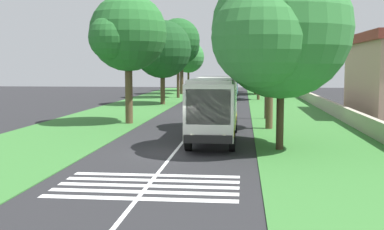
# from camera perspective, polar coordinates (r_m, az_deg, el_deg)

# --- Properties ---
(ground) EXTENTS (160.00, 160.00, 0.00)m
(ground) POSITION_cam_1_polar(r_m,az_deg,el_deg) (25.05, -2.17, -4.52)
(ground) COLOR #262628
(grass_verge_left) EXTENTS (120.00, 8.00, 0.04)m
(grass_verge_left) POSITION_cam_1_polar(r_m,az_deg,el_deg) (41.34, -10.51, -0.55)
(grass_verge_left) COLOR #387533
(grass_verge_left) RESTS_ON ground
(grass_verge_right) EXTENTS (120.00, 8.00, 0.04)m
(grass_verge_right) POSITION_cam_1_polar(r_m,az_deg,el_deg) (39.93, 12.69, -0.81)
(grass_verge_right) COLOR #387533
(grass_verge_right) RESTS_ON ground
(centre_line) EXTENTS (110.00, 0.16, 0.01)m
(centre_line) POSITION_cam_1_polar(r_m,az_deg,el_deg) (39.81, 0.88, -0.72)
(centre_line) COLOR silver
(centre_line) RESTS_ON ground
(coach_bus) EXTENTS (11.16, 2.62, 3.73)m
(coach_bus) POSITION_cam_1_polar(r_m,az_deg,el_deg) (29.51, 2.64, 1.22)
(coach_bus) COLOR silver
(coach_bus) RESTS_ON ground
(zebra_crossing) EXTENTS (4.05, 6.80, 0.01)m
(zebra_crossing) POSITION_cam_1_polar(r_m,az_deg,el_deg) (18.54, -5.16, -8.16)
(zebra_crossing) COLOR silver
(zebra_crossing) RESTS_ON ground
(trailing_car_0) EXTENTS (4.30, 1.78, 1.43)m
(trailing_car_0) POSITION_cam_1_polar(r_m,az_deg,el_deg) (49.27, 3.69, 1.27)
(trailing_car_0) COLOR #145933
(trailing_car_0) RESTS_ON ground
(trailing_car_1) EXTENTS (4.30, 1.78, 1.43)m
(trailing_car_1) POSITION_cam_1_polar(r_m,az_deg,el_deg) (57.87, 3.99, 1.92)
(trailing_car_1) COLOR gray
(trailing_car_1) RESTS_ON ground
(trailing_car_2) EXTENTS (4.30, 1.78, 1.43)m
(trailing_car_2) POSITION_cam_1_polar(r_m,az_deg,el_deg) (65.12, 4.31, 2.33)
(trailing_car_2) COLOR navy
(trailing_car_2) RESTS_ON ground
(trailing_minibus_0) EXTENTS (6.00, 2.14, 2.53)m
(trailing_minibus_0) POSITION_cam_1_polar(r_m,az_deg,el_deg) (72.47, 4.47, 3.37)
(trailing_minibus_0) COLOR teal
(trailing_minibus_0) RESTS_ON ground
(roadside_tree_left_0) EXTENTS (8.16, 6.66, 9.68)m
(roadside_tree_left_0) POSITION_cam_1_polar(r_m,az_deg,el_deg) (57.33, -3.53, 7.41)
(roadside_tree_left_0) COLOR #4C3826
(roadside_tree_left_0) RESTS_ON grass_verge_left
(roadside_tree_left_1) EXTENTS (7.14, 6.07, 11.03)m
(roadside_tree_left_1) POSITION_cam_1_polar(r_m,az_deg,el_deg) (69.24, -1.69, 8.51)
(roadside_tree_left_1) COLOR #4C3826
(roadside_tree_left_1) RESTS_ON grass_verge_left
(roadside_tree_left_2) EXTENTS (7.05, 5.71, 10.50)m
(roadside_tree_left_2) POSITION_cam_1_polar(r_m,az_deg,el_deg) (78.62, -1.28, 7.89)
(roadside_tree_left_2) COLOR #4C3826
(roadside_tree_left_2) RESTS_ON grass_verge_left
(roadside_tree_left_3) EXTENTS (7.04, 5.89, 9.89)m
(roadside_tree_left_3) POSITION_cam_1_polar(r_m,az_deg,el_deg) (38.42, -7.49, 9.16)
(roadside_tree_left_3) COLOR brown
(roadside_tree_left_3) RESTS_ON grass_verge_left
(roadside_tree_left_4) EXTENTS (6.84, 5.66, 8.89)m
(roadside_tree_left_4) POSITION_cam_1_polar(r_m,az_deg,el_deg) (88.63, -0.50, 6.64)
(roadside_tree_left_4) COLOR brown
(roadside_tree_left_4) RESTS_ON grass_verge_left
(roadside_tree_right_0) EXTENTS (9.07, 7.28, 9.97)m
(roadside_tree_right_0) POSITION_cam_1_polar(r_m,az_deg,el_deg) (26.40, 9.87, 9.31)
(roadside_tree_right_0) COLOR #3D2D1E
(roadside_tree_right_0) RESTS_ON grass_verge_right
(roadside_tree_right_1) EXTENTS (8.77, 7.34, 9.69)m
(roadside_tree_right_1) POSITION_cam_1_polar(r_m,az_deg,el_deg) (78.20, 7.29, 6.67)
(roadside_tree_right_1) COLOR brown
(roadside_tree_right_1) RESTS_ON grass_verge_right
(roadside_tree_right_2) EXTENTS (5.14, 4.43, 9.12)m
(roadside_tree_right_2) POSITION_cam_1_polar(r_m,az_deg,el_deg) (85.15, 7.54, 7.20)
(roadside_tree_right_2) COLOR #4C3826
(roadside_tree_right_2) RESTS_ON grass_verge_right
(roadside_tree_right_3) EXTENTS (6.67, 5.67, 10.81)m
(roadside_tree_right_3) POSITION_cam_1_polar(r_m,az_deg,el_deg) (35.02, 8.79, 11.20)
(roadside_tree_right_3) COLOR brown
(roadside_tree_right_3) RESTS_ON grass_verge_right
(roadside_tree_right_4) EXTENTS (7.18, 5.81, 9.77)m
(roadside_tree_right_4) POSITION_cam_1_polar(r_m,az_deg,el_deg) (65.38, 7.59, 7.65)
(roadside_tree_right_4) COLOR brown
(roadside_tree_right_4) RESTS_ON grass_verge_right
(utility_pole) EXTENTS (0.24, 1.40, 7.89)m
(utility_pole) POSITION_cam_1_polar(r_m,az_deg,el_deg) (41.66, 8.61, 5.19)
(utility_pole) COLOR #473828
(utility_pole) RESTS_ON grass_verge_right
(roadside_wall) EXTENTS (70.00, 0.40, 1.16)m
(roadside_wall) POSITION_cam_1_polar(r_m,az_deg,el_deg) (45.30, 16.24, 0.61)
(roadside_wall) COLOR #B2A893
(roadside_wall) RESTS_ON grass_verge_right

